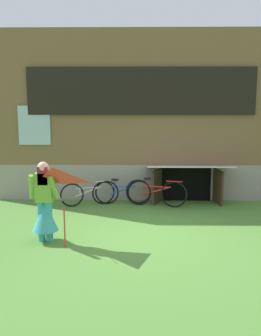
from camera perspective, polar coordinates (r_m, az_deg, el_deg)
The scene contains 7 objects.
ground_plane at distance 8.25m, azimuth 1.74°, elevation -10.04°, with size 60.00×60.00×0.00m, color #4C7F33.
log_house at distance 13.15m, azimuth 1.47°, elevation 8.04°, with size 8.64×5.89×4.83m.
person at distance 7.89m, azimuth -12.75°, elevation -5.92°, with size 0.61×0.53×1.64m.
kite at distance 7.18m, azimuth -11.49°, elevation -2.82°, with size 0.87×0.94×1.49m.
bicycle_red at distance 10.40m, azimuth 3.84°, elevation -3.73°, with size 1.67×0.44×0.78m.
bicycle_blue at distance 10.63m, azimuth -1.14°, elevation -3.57°, with size 1.57×0.13×0.72m.
bicycle_silver at distance 10.54m, azimuth -6.43°, elevation -3.79°, with size 1.46×0.56×0.70m.
Camera 1 is at (-0.12, -7.77, 2.77)m, focal length 40.63 mm.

